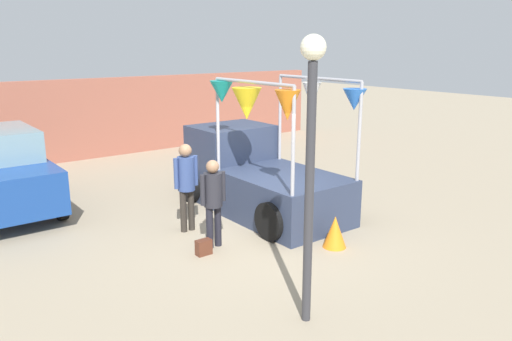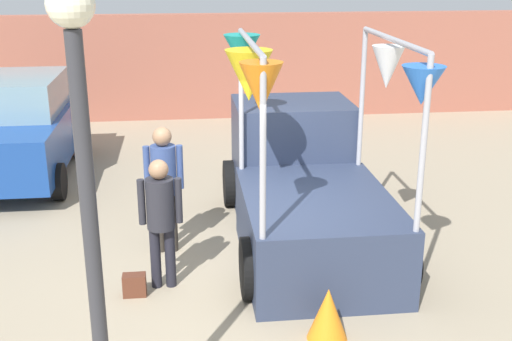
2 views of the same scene
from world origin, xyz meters
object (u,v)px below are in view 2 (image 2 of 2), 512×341
(person_customer, at_px, (161,212))
(person_vendor, at_px, (164,177))
(vendor_truck, at_px, (302,180))
(folded_kite_bundle_tangerine, at_px, (328,314))
(handbag, at_px, (134,285))
(parked_car, at_px, (20,128))
(street_lamp, at_px, (86,174))

(person_customer, distance_m, person_vendor, 1.03)
(vendor_truck, height_order, folded_kite_bundle_tangerine, vendor_truck)
(person_customer, relative_size, handbag, 5.93)
(folded_kite_bundle_tangerine, bearing_deg, parked_car, 126.91)
(vendor_truck, xyz_separation_m, parked_car, (-4.65, 3.20, 0.08))
(vendor_truck, bearing_deg, handbag, -146.59)
(street_lamp, height_order, folded_kite_bundle_tangerine, street_lamp)
(street_lamp, distance_m, folded_kite_bundle_tangerine, 3.44)
(parked_car, xyz_separation_m, folded_kite_bundle_tangerine, (4.44, -5.91, -0.64))
(parked_car, distance_m, person_vendor, 4.43)
(handbag, bearing_deg, street_lamp, -90.56)
(street_lamp, xyz_separation_m, folded_kite_bundle_tangerine, (2.15, 1.54, -2.19))
(parked_car, relative_size, folded_kite_bundle_tangerine, 6.67)
(folded_kite_bundle_tangerine, bearing_deg, handbag, 150.95)
(person_customer, xyz_separation_m, folded_kite_bundle_tangerine, (1.77, -1.38, -0.70))
(vendor_truck, relative_size, person_vendor, 2.29)
(parked_car, relative_size, person_vendor, 2.23)
(parked_car, bearing_deg, folded_kite_bundle_tangerine, -53.09)
(person_customer, relative_size, person_vendor, 0.93)
(parked_car, height_order, person_vendor, parked_car)
(person_vendor, distance_m, handbag, 1.59)
(vendor_truck, bearing_deg, street_lamp, -118.96)
(parked_car, bearing_deg, person_vendor, -52.53)
(street_lamp, bearing_deg, handbag, 89.44)
(parked_car, bearing_deg, handbag, -63.91)
(person_vendor, bearing_deg, handbag, -106.97)
(vendor_truck, relative_size, parked_car, 1.02)
(person_customer, bearing_deg, folded_kite_bundle_tangerine, -37.87)
(person_customer, height_order, street_lamp, street_lamp)
(person_vendor, relative_size, folded_kite_bundle_tangerine, 2.99)
(person_customer, height_order, folded_kite_bundle_tangerine, person_customer)
(vendor_truck, bearing_deg, parked_car, 145.48)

